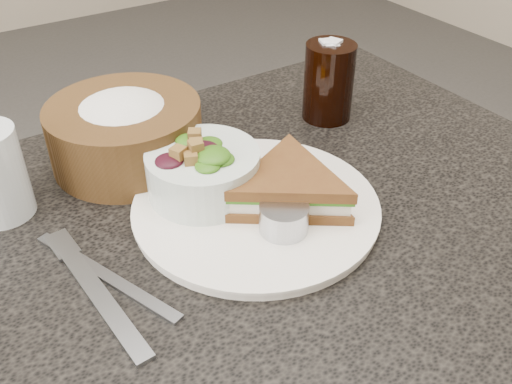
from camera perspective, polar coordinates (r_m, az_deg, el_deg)
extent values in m
cylinder|color=white|center=(0.70, 0.00, -1.56)|extent=(0.30, 0.30, 0.01)
cylinder|color=#AAAEB7|center=(0.65, 2.80, -2.64)|extent=(0.06, 0.06, 0.03)
cone|color=orange|center=(0.76, -1.52, 3.57)|extent=(0.08, 0.08, 0.03)
cube|color=#989CA2|center=(0.61, -15.34, -10.09)|extent=(0.03, 0.20, 0.01)
cube|color=#8F929A|center=(0.64, -14.85, -8.06)|extent=(0.09, 0.20, 0.00)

